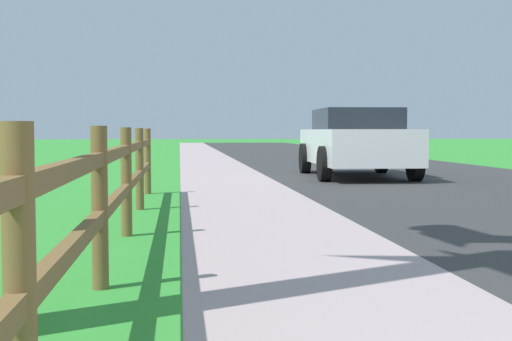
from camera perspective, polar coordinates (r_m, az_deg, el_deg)
name	(u,v)px	position (r m, az deg, el deg)	size (l,w,h in m)	color
ground_plane	(236,160)	(25.07, -1.65, 0.85)	(120.00, 120.00, 0.00)	green
road_asphalt	(321,157)	(27.54, 5.29, 1.07)	(7.00, 66.00, 0.01)	#343434
curb_concrete	(153,158)	(27.00, -8.35, 1.00)	(6.00, 66.00, 0.01)	#B09A9B
grass_verge	(114,158)	(27.10, -11.52, 0.98)	(5.00, 66.00, 0.00)	green
rail_fence	(116,182)	(5.92, -11.37, -0.93)	(0.11, 11.86, 1.10)	brown
parked_suv_white	(356,142)	(16.17, 8.12, 2.33)	(2.29, 4.71, 1.56)	white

